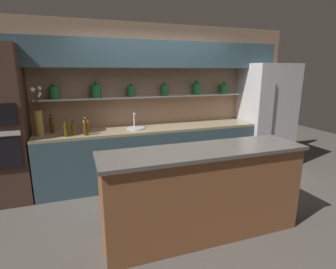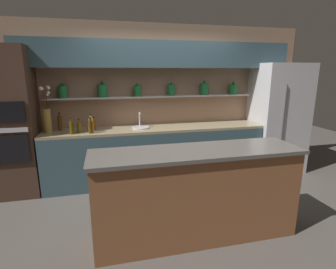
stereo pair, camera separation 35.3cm
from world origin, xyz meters
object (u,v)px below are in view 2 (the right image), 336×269
at_px(sink_fixture, 141,127).
at_px(bottle_spirit_4, 60,123).
at_px(bottle_spirit_3, 91,127).
at_px(bottle_sauce_2, 94,124).
at_px(refrigerator, 278,118).
at_px(bottle_oil_5, 79,127).
at_px(oven_tower, 12,123).
at_px(bottle_spirit_1, 91,124).
at_px(flower_vase, 47,117).
at_px(bottle_oil_0, 72,127).

bearing_deg(sink_fixture, bottle_spirit_4, 174.07).
distance_m(sink_fixture, bottle_spirit_3, 0.80).
xyz_separation_m(bottle_sauce_2, bottle_spirit_3, (-0.05, -0.31, 0.01)).
height_order(refrigerator, bottle_oil_5, refrigerator).
height_order(refrigerator, oven_tower, oven_tower).
relative_size(sink_fixture, bottle_spirit_1, 1.05).
bearing_deg(bottle_spirit_4, bottle_spirit_1, -22.65).
height_order(oven_tower, flower_vase, oven_tower).
bearing_deg(refrigerator, bottle_spirit_1, -179.63).
bearing_deg(bottle_sauce_2, bottle_spirit_4, 179.11).
distance_m(bottle_spirit_3, bottle_oil_5, 0.20).
xyz_separation_m(refrigerator, bottle_spirit_4, (-3.78, 0.18, 0.06)).
bearing_deg(bottle_spirit_1, bottle_oil_5, -173.43).
distance_m(bottle_oil_0, bottle_spirit_3, 0.27).
relative_size(bottle_spirit_1, bottle_spirit_3, 1.12).
height_order(bottle_oil_0, bottle_sauce_2, bottle_oil_0).
relative_size(oven_tower, flower_vase, 3.10).
xyz_separation_m(oven_tower, bottle_sauce_2, (1.16, 0.13, -0.09)).
distance_m(bottle_oil_0, bottle_oil_5, 0.13).
bearing_deg(bottle_oil_5, bottle_spirit_3, -29.00).
xyz_separation_m(bottle_sauce_2, bottle_spirit_4, (-0.52, 0.01, 0.04)).
distance_m(bottle_spirit_4, bottle_oil_5, 0.38).
distance_m(bottle_spirit_1, bottle_spirit_3, 0.12).
height_order(bottle_oil_0, bottle_spirit_4, bottle_spirit_4).
relative_size(bottle_sauce_2, bottle_oil_5, 0.93).
distance_m(sink_fixture, bottle_oil_5, 0.95).
bearing_deg(refrigerator, sink_fixture, 178.89).
relative_size(flower_vase, bottle_sauce_2, 3.61).
height_order(oven_tower, bottle_sauce_2, oven_tower).
bearing_deg(refrigerator, bottle_spirit_3, -177.62).
bearing_deg(flower_vase, oven_tower, -176.12).
xyz_separation_m(flower_vase, bottle_spirit_1, (0.64, -0.09, -0.12)).
distance_m(refrigerator, bottle_spirit_4, 3.78).
bearing_deg(bottle_spirit_3, refrigerator, 2.38).
distance_m(flower_vase, bottle_spirit_4, 0.23).
bearing_deg(sink_fixture, oven_tower, -179.63).
xyz_separation_m(oven_tower, bottle_spirit_1, (1.12, -0.06, -0.06)).
distance_m(bottle_sauce_2, bottle_spirit_3, 0.31).
height_order(flower_vase, bottle_spirit_3, flower_vase).
xyz_separation_m(oven_tower, bottle_spirit_3, (1.11, -0.17, -0.07)).
bearing_deg(flower_vase, refrigerator, -1.00).
distance_m(bottle_spirit_3, bottle_spirit_4, 0.57).
height_order(bottle_spirit_1, bottle_oil_5, bottle_spirit_1).
bearing_deg(bottle_oil_0, sink_fixture, 10.01).
height_order(bottle_sauce_2, bottle_spirit_3, bottle_spirit_3).
distance_m(oven_tower, bottle_oil_0, 0.86).
xyz_separation_m(oven_tower, bottle_spirit_4, (0.64, 0.14, -0.05)).
relative_size(bottle_spirit_1, bottle_sauce_2, 1.38).
distance_m(refrigerator, bottle_sauce_2, 3.26).
xyz_separation_m(flower_vase, bottle_spirit_3, (0.63, -0.21, -0.14)).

